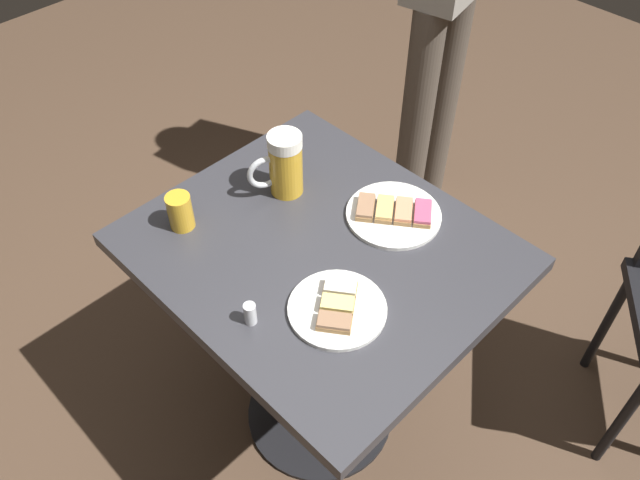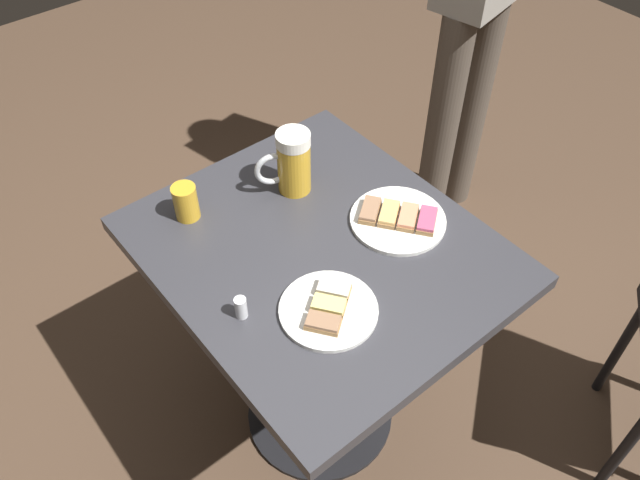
{
  "view_description": "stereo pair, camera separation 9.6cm",
  "coord_description": "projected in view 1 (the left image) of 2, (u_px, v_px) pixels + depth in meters",
  "views": [
    {
      "loc": [
        0.68,
        -0.68,
        1.8
      ],
      "look_at": [
        0.0,
        0.0,
        0.78
      ],
      "focal_mm": 35.92,
      "sensor_mm": 36.0,
      "label": 1
    },
    {
      "loc": [
        0.75,
        -0.61,
        1.8
      ],
      "look_at": [
        0.0,
        0.0,
        0.78
      ],
      "focal_mm": 35.92,
      "sensor_mm": 36.0,
      "label": 2
    }
  ],
  "objects": [
    {
      "name": "cafe_table",
      "position": [
        320.0,
        294.0,
        1.54
      ],
      "size": [
        0.78,
        0.68,
        0.76
      ],
      "color": "black",
      "rests_on": "ground_plane"
    },
    {
      "name": "beer_glass_small",
      "position": [
        180.0,
        212.0,
        1.43
      ],
      "size": [
        0.06,
        0.06,
        0.09
      ],
      "primitive_type": "cylinder",
      "color": "gold",
      "rests_on": "cafe_table"
    },
    {
      "name": "ground_plane",
      "position": [
        320.0,
        413.0,
        1.97
      ],
      "size": [
        6.0,
        6.0,
        0.0
      ],
      "primitive_type": "plane",
      "color": "#4C3828"
    },
    {
      "name": "salt_shaker",
      "position": [
        250.0,
        314.0,
        1.26
      ],
      "size": [
        0.03,
        0.03,
        0.05
      ],
      "primitive_type": "cylinder",
      "color": "silver",
      "rests_on": "cafe_table"
    },
    {
      "name": "plate_near",
      "position": [
        337.0,
        308.0,
        1.29
      ],
      "size": [
        0.2,
        0.2,
        0.03
      ],
      "color": "white",
      "rests_on": "cafe_table"
    },
    {
      "name": "plate_far",
      "position": [
        394.0,
        213.0,
        1.48
      ],
      "size": [
        0.22,
        0.22,
        0.03
      ],
      "color": "white",
      "rests_on": "cafe_table"
    },
    {
      "name": "beer_mug",
      "position": [
        284.0,
        165.0,
        1.49
      ],
      "size": [
        0.08,
        0.13,
        0.16
      ],
      "color": "gold",
      "rests_on": "cafe_table"
    }
  ]
}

